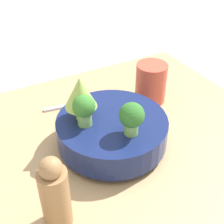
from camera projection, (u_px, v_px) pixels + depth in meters
The scene contains 9 objects.
ground_plane at pixel (103, 167), 0.71m from camera, with size 6.00×6.00×0.00m, color beige.
table at pixel (103, 160), 0.70m from camera, with size 0.84×0.70×0.05m.
bowl at pixel (112, 131), 0.67m from camera, with size 0.24×0.24×0.07m.
broccoli_floret_right at pixel (84, 109), 0.62m from camera, with size 0.05×0.05×0.07m.
broccoli_floret_back at pixel (132, 117), 0.60m from camera, with size 0.05×0.05×0.07m.
romanesco_piece_near at pixel (80, 94), 0.63m from camera, with size 0.07×0.07×0.10m.
cup at pixel (151, 83), 0.82m from camera, with size 0.08×0.08×0.10m.
pepper_mill at pixel (55, 194), 0.50m from camera, with size 0.05×0.05×0.15m.
fork at pixel (77, 104), 0.82m from camera, with size 0.17×0.03×0.01m.
Camera 1 is at (0.22, 0.45, 0.52)m, focal length 50.00 mm.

